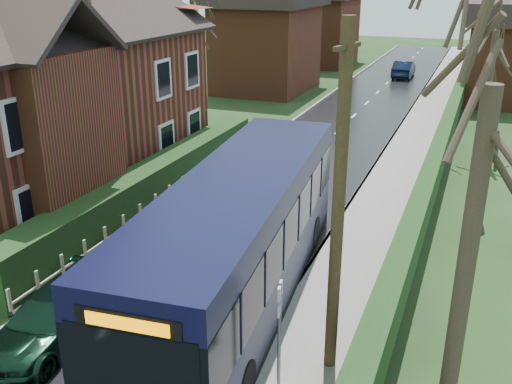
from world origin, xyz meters
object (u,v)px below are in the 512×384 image
at_px(bus_stop_sign, 279,322).
at_px(telegraph_pole, 338,211).
at_px(brick_house, 32,82).
at_px(car_silver, 264,156).
at_px(car_green, 52,318).
at_px(bus, 240,242).

bearing_deg(bus_stop_sign, telegraph_pole, 42.90).
bearing_deg(brick_house, car_silver, 38.54).
distance_m(car_green, bus_stop_sign, 5.72).
relative_size(bus, bus_stop_sign, 4.55).
height_order(bus_stop_sign, telegraph_pole, telegraph_pole).
relative_size(car_silver, bus_stop_sign, 1.38).
bearing_deg(car_green, brick_house, 127.42).
xyz_separation_m(brick_house, car_silver, (7.23, 5.76, -3.76)).
bearing_deg(car_silver, brick_house, -127.28).
xyz_separation_m(car_silver, bus_stop_sign, (5.50, -13.54, 1.11)).
bearing_deg(brick_house, car_green, -48.40).
distance_m(brick_house, car_silver, 9.98).
relative_size(bus, telegraph_pole, 1.58).
bearing_deg(car_silver, bus, -58.10).
bearing_deg(brick_house, bus_stop_sign, -31.41).
height_order(car_silver, telegraph_pole, telegraph_pole).
bearing_deg(car_silver, car_green, -76.23).
height_order(car_silver, bus_stop_sign, bus_stop_sign).
xyz_separation_m(car_green, bus_stop_sign, (5.60, 0.26, 1.13)).
distance_m(car_silver, bus_stop_sign, 14.65).
xyz_separation_m(bus, telegraph_pole, (2.92, -1.82, 2.05)).
bearing_deg(bus, bus_stop_sign, -59.98).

